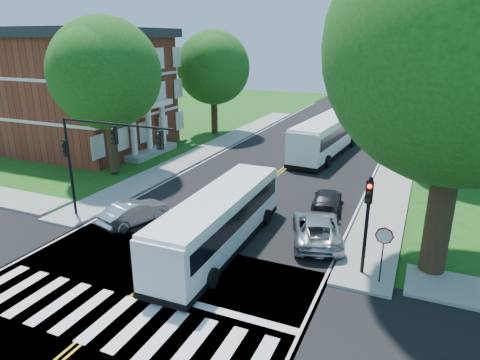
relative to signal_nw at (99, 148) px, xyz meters
The scene contains 24 objects.
ground 9.74m from the signal_nw, 47.67° to the right, with size 140.00×140.00×0.00m, color #1E4C13.
road 13.69m from the signal_nw, 63.16° to the left, with size 14.00×96.00×0.01m, color black.
cross_road 9.73m from the signal_nw, 47.67° to the right, with size 60.00×12.00×0.01m, color black.
center_line 17.20m from the signal_nw, 69.39° to the left, with size 0.36×70.00×0.01m, color gold.
edge_line_w 16.20m from the signal_nw, 93.47° to the left, with size 0.12×70.00×0.01m, color silver.
edge_line_e 20.54m from the signal_nw, 50.90° to the left, with size 0.12×70.00×0.01m, color silver.
crosswalk 10.07m from the signal_nw, 49.80° to the right, with size 12.60×3.00×0.01m, color silver.
stop_bar 11.40m from the signal_nw, 27.30° to the right, with size 6.60×0.40×0.01m, color silver.
sidewalk_nw 19.22m from the signal_nw, 97.50° to the left, with size 2.60×40.00×0.15m, color gray.
sidewalk_ne 23.75m from the signal_nw, 52.69° to the left, with size 2.60×40.00×0.15m, color gray.
tree_ne_big 17.72m from the signal_nw, ahead, with size 10.80×10.80×14.91m.
tree_west_near 9.96m from the signal_nw, 126.70° to the left, with size 8.00×8.00×11.40m.
tree_west_far 24.27m from the signal_nw, 102.31° to the left, with size 7.60×7.60×10.67m.
tree_east_mid 24.94m from the signal_nw, 45.36° to the left, with size 8.40×8.40×11.93m.
tree_east_far 38.34m from the signal_nw, 61.33° to the left, with size 7.20×7.20×10.34m.
brick_building 21.08m from the signal_nw, 139.86° to the left, with size 20.00×13.00×10.80m.
signal_nw is the anchor object (origin of this frame).
signal_ne 14.13m from the signal_nw, ahead, with size 0.30×0.46×4.40m.
stop_sign 15.05m from the signal_nw, ahead, with size 0.76×0.08×2.53m.
bus_lead 7.75m from the signal_nw, ahead, with size 2.84×11.04×2.84m.
bus_follow 21.44m from the signal_nw, 68.26° to the left, with size 3.77×12.72×3.25m.
hatchback 4.03m from the signal_nw, 22.48° to the left, with size 1.41×4.04×1.33m, color #B9BCC1.
suv 12.22m from the signal_nw, 12.60° to the left, with size 2.33×5.05×1.40m, color #B2B4BA.
dark_sedan 13.55m from the signal_nw, 33.19° to the left, with size 1.64×4.04×1.17m, color black.
Camera 1 is at (9.95, -10.87, 9.97)m, focal length 32.00 mm.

